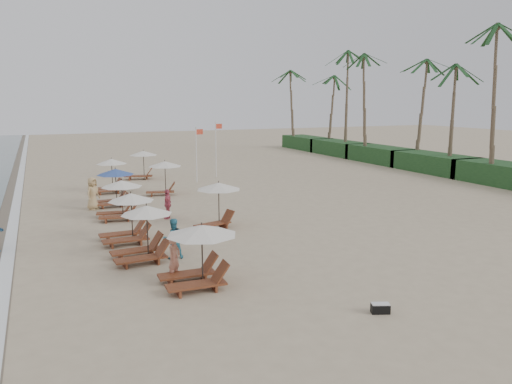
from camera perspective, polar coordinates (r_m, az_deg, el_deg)
name	(u,v)px	position (r m, az deg, el deg)	size (l,w,h in m)	color
ground	(286,244)	(22.23, 3.47, -5.91)	(160.00, 160.00, 0.00)	tan
foam_line	(14,219)	(29.65, -25.90, -2.76)	(0.50, 140.00, 0.02)	white
shrub_hedge	(434,163)	(46.47, 19.70, 3.13)	(3.20, 53.00, 1.60)	#193D1C
palm_row	(433,56)	(46.89, 19.55, 14.37)	(7.00, 52.00, 12.30)	brown
lounger_station_0	(196,255)	(17.14, -6.89, -7.13)	(2.70, 2.43, 2.12)	brown
lounger_station_1	(141,236)	(20.20, -13.01, -4.90)	(2.50, 2.02, 2.20)	brown
lounger_station_2	(126,220)	(22.93, -14.62, -3.12)	(2.49, 2.03, 2.20)	brown
lounger_station_3	(118,200)	(27.43, -15.47, -0.85)	(2.50, 2.15, 2.08)	brown
lounger_station_4	(113,186)	(30.94, -16.03, 0.62)	(2.42, 2.21, 2.23)	brown
lounger_station_5	(109,177)	(35.48, -16.47, 1.68)	(2.48, 2.06, 2.31)	brown
inland_station_0	(216,199)	(24.74, -4.55, -0.83)	(2.64, 2.24, 2.22)	brown
inland_station_1	(163,173)	(33.80, -10.56, 2.11)	(2.62, 2.24, 2.22)	brown
inland_station_2	(141,163)	(40.94, -13.02, 3.23)	(2.90, 2.29, 2.22)	brown
beachgoer_near	(174,258)	(17.92, -9.32, -7.48)	(0.57, 0.38, 1.57)	tan
beachgoer_mid_a	(173,239)	(20.24, -9.45, -5.27)	(0.80, 0.62, 1.64)	teal
beachgoer_far_a	(168,204)	(27.02, -10.05, -1.35)	(0.94, 0.39, 1.60)	#C14D61
beachgoer_far_b	(93,193)	(30.27, -18.15, -0.15)	(0.93, 0.60, 1.90)	tan
duffel_bag	(380,308)	(15.72, 14.01, -12.73)	(0.61, 0.46, 0.30)	black
flag_pole_near	(197,152)	(38.32, -6.78, 4.60)	(0.60, 0.08, 4.27)	silver
flag_pole_far	(216,146)	(41.06, -4.56, 5.22)	(0.60, 0.08, 4.54)	silver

